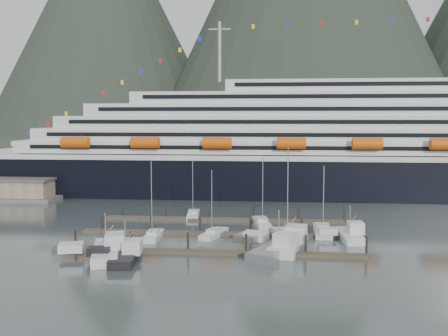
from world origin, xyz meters
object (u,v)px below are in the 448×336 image
Objects in this scene: trawler_b at (125,255)px; trawler_c at (278,247)px; cruise_ship at (369,150)px; sailboat_g at (262,223)px; trawler_a at (105,251)px; sailboat_d at (286,236)px; sailboat_a at (153,236)px; trawler_e at (349,235)px; trawler_d at (286,243)px; sailboat_h at (323,231)px; sailboat_e at (193,215)px; sailboat_c at (214,234)px.

trawler_b is 0.71× the size of trawler_c.
cruise_ship is 15.37× the size of sailboat_g.
trawler_a is 4.11m from trawler_b.
cruise_ship is 13.00× the size of sailboat_d.
trawler_b is (-23.38, -16.62, 0.42)m from sailboat_d.
trawler_e is at bearing -87.52° from sailboat_a.
trawler_a is at bearing 158.33° from sailboat_a.
trawler_a is at bearing 104.58° from sailboat_d.
sailboat_h is at bearing -19.69° from trawler_d.
cruise_ship is 14.40× the size of trawler_c.
trawler_c is at bearing -79.31° from trawler_b.
sailboat_h is at bearing -124.42° from sailboat_e.
sailboat_h is (6.64, 4.33, -0.00)m from sailboat_d.
sailboat_h is at bearing -108.31° from cruise_ship.
sailboat_a is at bearing 115.64° from sailboat_g.
sailboat_a is 1.37× the size of trawler_e.
sailboat_e reaches higher than trawler_b.
sailboat_h is 38.64m from trawler_a.
sailboat_d is 10.73m from trawler_e.
sailboat_c is at bearing -166.18° from sailboat_e.
sailboat_c is at bearing 131.97° from sailboat_g.
cruise_ship is 15.35× the size of trawler_a.
trawler_c is 2.99m from trawler_d.
trawler_a is at bearing 115.16° from trawler_d.
trawler_a is (-49.86, -68.01, -11.12)m from cruise_ship.
sailboat_c is 0.88× the size of trawler_a.
trawler_e is (10.73, 7.60, -0.14)m from trawler_d.
trawler_c is (11.08, -10.36, 0.53)m from sailboat_c.
trawler_b is at bearing 133.07° from trawler_c.
trawler_e is at bearing -102.88° from cruise_ship.
sailboat_h is 13.44m from trawler_d.
sailboat_d is 1.18× the size of trawler_a.
sailboat_e is 1.23× the size of trawler_e.
sailboat_h is 0.94× the size of trawler_a.
trawler_c is (-8.03, -14.32, 0.50)m from sailboat_h.
trawler_c is (21.23, -7.61, 0.51)m from sailboat_a.
sailboat_h is 16.42m from trawler_c.
sailboat_g is at bearing -56.29° from sailboat_a.
sailboat_d is 1.56× the size of trawler_b.
cruise_ship reaches higher than sailboat_h.
sailboat_a reaches higher than trawler_a.
cruise_ship is at bearing -39.55° from trawler_b.
cruise_ship is 59.17m from sailboat_d.
trawler_a is (-14.53, -15.04, 0.52)m from sailboat_c.
trawler_b is (-18.99, -27.36, 0.44)m from sailboat_g.
trawler_d is (4.39, -18.08, 0.57)m from sailboat_g.
sailboat_h is 36.61m from trawler_b.
sailboat_d is 7.37m from trawler_d.
sailboat_e is 33.65m from trawler_a.
sailboat_e is (-18.93, 17.99, -0.03)m from sailboat_d.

